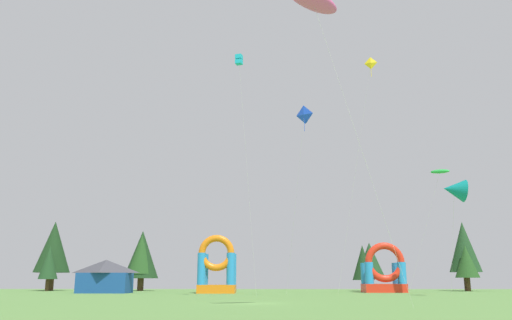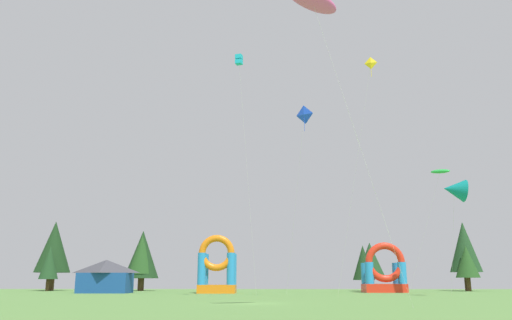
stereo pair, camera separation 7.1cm
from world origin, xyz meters
TOP-DOWN VIEW (x-y plane):
  - ground_plane at (0.00, 0.00)m, footprint 120.00×120.00m
  - kite_green_parafoil at (21.27, 23.24)m, footprint 4.71×4.97m
  - kite_teal_delta at (19.67, 14.78)m, footprint 2.44×5.23m
  - kite_cyan_box at (-1.60, 9.37)m, footprint 1.95×5.15m
  - kite_blue_diamond at (4.68, 12.61)m, footprint 2.39×7.76m
  - kite_pink_parafoil at (3.67, -9.53)m, footprint 7.49×5.24m
  - kite_yellow_diamond at (11.07, 10.48)m, footprint 3.64×6.16m
  - inflatable_blue_arch at (-5.18, 28.00)m, footprint 4.55×3.66m
  - inflatable_yellow_castle at (16.13, 32.53)m, footprint 5.28×3.96m
  - festival_tent at (-19.14, 28.92)m, footprint 6.12×3.92m
  - tree_row_0 at (-32.56, 44.93)m, footprint 5.43×5.43m
  - tree_row_1 at (-31.59, 41.42)m, footprint 2.78×2.78m
  - tree_row_2 at (-18.15, 43.25)m, footprint 5.18×5.18m
  - tree_row_3 at (-18.13, 42.82)m, footprint 4.09×4.09m
  - tree_row_4 at (14.89, 40.46)m, footprint 3.14×3.14m
  - tree_row_5 at (16.24, 42.10)m, footprint 3.97×3.97m
  - tree_row_6 at (30.06, 41.06)m, footprint 3.41×3.41m
  - tree_row_7 at (30.75, 43.34)m, footprint 4.64×4.64m

SIDE VIEW (x-z plane):
  - ground_plane at x=0.00m, z-range 0.00..0.00m
  - festival_tent at x=-19.14m, z-range 0.00..4.04m
  - inflatable_yellow_castle at x=16.13m, z-range -0.93..5.41m
  - inflatable_blue_arch at x=-5.18m, z-range -0.81..6.15m
  - tree_row_4 at x=14.89m, z-range 0.76..7.29m
  - tree_row_1 at x=-31.59m, z-range 0.82..7.44m
  - tree_row_6 at x=30.06m, z-range 0.91..7.48m
  - tree_row_5 at x=16.24m, z-range 1.05..8.10m
  - tree_row_3 at x=-18.13m, z-range 1.18..9.53m
  - tree_row_2 at x=-18.15m, z-range 0.88..9.86m
  - tree_row_7 at x=30.75m, z-range 1.31..11.56m
  - tree_row_0 at x=-32.56m, z-range 1.30..11.95m
  - kite_teal_delta at x=19.67m, z-range 4.54..16.13m
  - kite_green_parafoil at x=21.27m, z-range 6.74..21.16m
  - kite_pink_parafoil at x=3.67m, z-range 8.26..26.27m
  - kite_blue_diamond at x=4.68m, z-range 8.33..26.49m
  - kite_yellow_diamond at x=11.07m, z-range 10.43..32.89m
  - kite_cyan_box at x=-1.60m, z-range 10.68..33.22m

